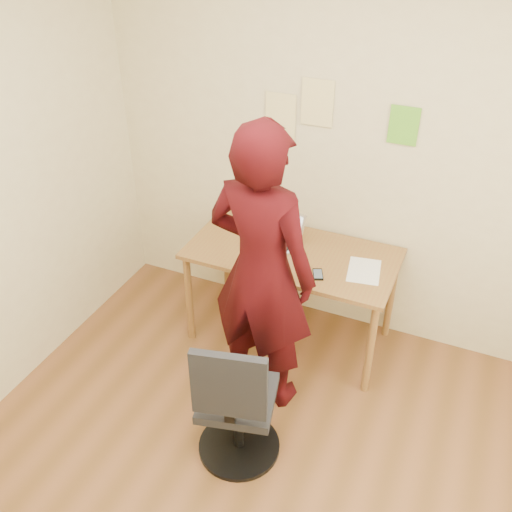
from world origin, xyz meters
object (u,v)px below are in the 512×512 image
at_px(phone, 318,274).
at_px(office_chair, 236,410).
at_px(desk, 292,263).
at_px(laptop, 278,236).
at_px(person, 261,272).

distance_m(phone, office_chair, 1.00).
height_order(desk, laptop, laptop).
height_order(laptop, phone, laptop).
bearing_deg(person, phone, -115.32).
bearing_deg(person, office_chair, 106.49).
relative_size(laptop, person, 0.20).
relative_size(desk, phone, 10.41).
distance_m(phone, person, 0.47).
relative_size(phone, office_chair, 0.14).
distance_m(laptop, phone, 0.46).
relative_size(laptop, office_chair, 0.40).
height_order(phone, person, person).
bearing_deg(laptop, person, -58.82).
bearing_deg(phone, desk, 119.81).
bearing_deg(person, desk, -81.83).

